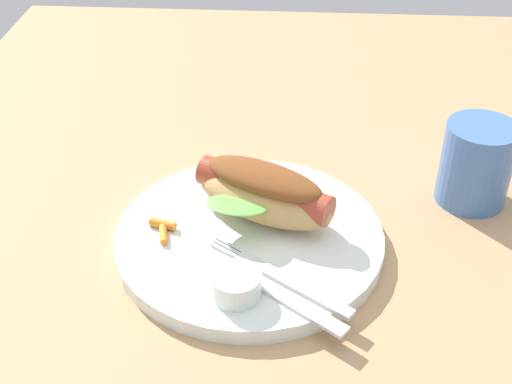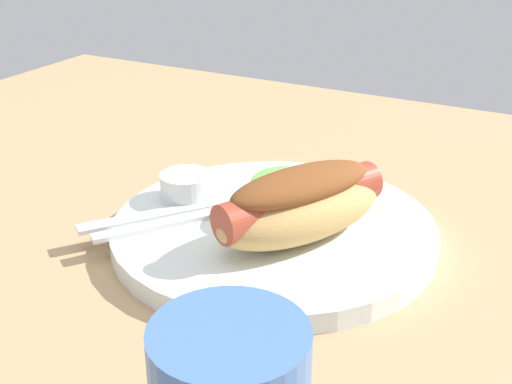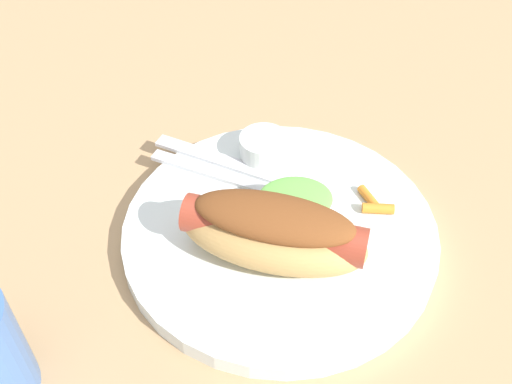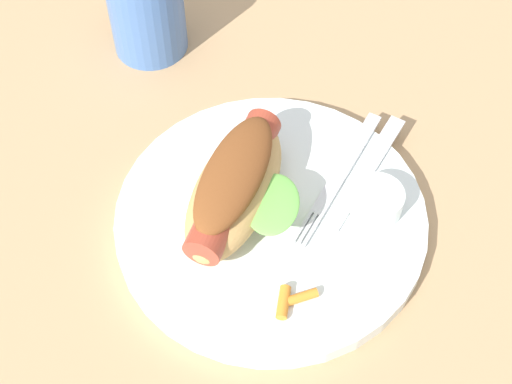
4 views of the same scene
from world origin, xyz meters
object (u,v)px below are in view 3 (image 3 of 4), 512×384
Objects in this scene: plate at (280,232)px; knife at (223,161)px; sauce_ramekin at (264,147)px; carrot_garnish at (374,204)px; hot_dog at (273,227)px; fork at (227,177)px.

knife reaches higher than plate.
sauce_ramekin reaches higher than carrot_garnish.
hot_dog is at bearing -8.71° from sauce_ramekin.
knife is (-11.12, -2.15, -2.67)cm from hot_dog.
carrot_garnish is at bearing 7.90° from fork.
sauce_ramekin is (-8.71, 0.50, 1.93)cm from plate.
carrot_garnish reaches higher than knife.
sauce_ramekin is 3.97cm from knife.
knife is (-2.20, 0.01, -0.02)cm from fork.
sauce_ramekin reaches higher than knife.
plate is 5.88× the size of sauce_ramekin.
hot_dog is at bearing -26.50° from plate.
plate is 1.92× the size of knife.
hot_dog is 3.57× the size of sauce_ramekin.
hot_dog is 1.17× the size of knife.
hot_dog reaches higher than sauce_ramekin.
plate is 1.65× the size of hot_dog.
plate is 1.96× the size of fork.
plate is at bearing -27.40° from fork.
knife is at bearing -125.27° from carrot_garnish.
sauce_ramekin is at bearing -136.51° from carrot_garnish.
knife is 3.81× the size of carrot_garnish.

